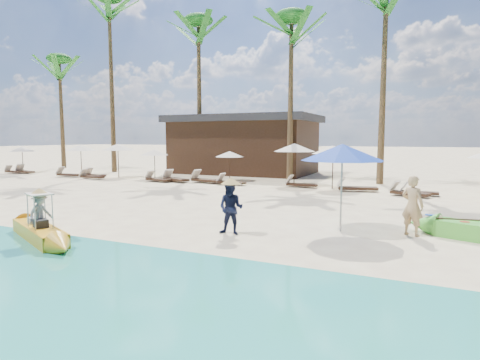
% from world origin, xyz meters
% --- Properties ---
extents(ground, '(240.00, 240.00, 0.00)m').
position_xyz_m(ground, '(0.00, 0.00, 0.00)').
color(ground, '#FFEEBC').
rests_on(ground, ground).
extents(wet_sand_strip, '(240.00, 4.50, 0.01)m').
position_xyz_m(wet_sand_strip, '(0.00, -5.00, 0.00)').
color(wet_sand_strip, tan).
rests_on(wet_sand_strip, ground).
extents(yellow_canoe, '(4.47, 2.26, 1.24)m').
position_xyz_m(yellow_canoe, '(-4.63, -3.12, 0.20)').
color(yellow_canoe, '#F7AA1F').
rests_on(yellow_canoe, ground).
extents(tourist, '(0.71, 0.60, 1.64)m').
position_xyz_m(tourist, '(4.18, 1.43, 0.82)').
color(tourist, tan).
rests_on(tourist, ground).
extents(vendor_green, '(0.75, 0.61, 1.45)m').
position_xyz_m(vendor_green, '(-0.34, -0.51, 0.73)').
color(vendor_green, '#131835').
rests_on(vendor_green, ground).
extents(vendor_yellow, '(0.45, 0.72, 1.06)m').
position_xyz_m(vendor_yellow, '(-4.52, -3.14, 0.71)').
color(vendor_yellow, gray).
rests_on(vendor_yellow, ground).
extents(blue_umbrella, '(2.30, 2.30, 2.48)m').
position_xyz_m(blue_umbrella, '(2.33, 1.15, 2.24)').
color(blue_umbrella, '#99999E').
rests_on(blue_umbrella, ground).
extents(resort_parasol_0, '(1.93, 1.93, 1.99)m').
position_xyz_m(resort_parasol_0, '(-23.65, 10.76, 1.79)').
color(resort_parasol_0, '#351F15').
rests_on(resort_parasol_0, ground).
extents(lounger_0_left, '(1.62, 0.50, 0.55)m').
position_xyz_m(lounger_0_left, '(-23.50, 9.84, 0.18)').
color(lounger_0_left, '#351F15').
rests_on(lounger_0_left, ground).
extents(lounger_0_right, '(1.85, 0.85, 0.60)m').
position_xyz_m(lounger_0_right, '(-22.67, 10.10, 0.20)').
color(lounger_0_right, '#351F15').
rests_on(lounger_0_right, ground).
extents(resort_parasol_1, '(2.09, 2.09, 2.15)m').
position_xyz_m(resort_parasol_1, '(-17.90, 11.05, 1.94)').
color(resort_parasol_1, '#351F15').
rests_on(resort_parasol_1, ground).
extents(lounger_1_left, '(1.82, 0.75, 0.60)m').
position_xyz_m(lounger_1_left, '(-17.65, 9.58, 0.20)').
color(lounger_1_left, '#351F15').
rests_on(lounger_1_left, ground).
extents(lounger_1_right, '(1.69, 0.71, 0.56)m').
position_xyz_m(lounger_1_right, '(-15.74, 10.07, 0.19)').
color(lounger_1_right, '#351F15').
rests_on(lounger_1_right, ground).
extents(resort_parasol_2, '(2.19, 2.19, 2.26)m').
position_xyz_m(resort_parasol_2, '(-14.31, 10.85, 2.04)').
color(resort_parasol_2, '#351F15').
rests_on(resort_parasol_2, ground).
extents(lounger_2_left, '(1.69, 0.63, 0.56)m').
position_xyz_m(lounger_2_left, '(-15.18, 9.18, 0.19)').
color(lounger_2_left, '#351F15').
rests_on(lounger_2_left, ground).
extents(resort_parasol_3, '(1.84, 1.84, 1.90)m').
position_xyz_m(resort_parasol_3, '(-11.61, 11.24, 1.71)').
color(resort_parasol_3, '#351F15').
rests_on(resort_parasol_3, ground).
extents(lounger_3_left, '(1.79, 0.75, 0.59)m').
position_xyz_m(lounger_3_left, '(-10.21, 9.55, 0.20)').
color(lounger_3_left, '#351F15').
rests_on(lounger_3_left, ground).
extents(lounger_3_right, '(1.99, 1.15, 0.65)m').
position_xyz_m(lounger_3_right, '(-9.21, 9.95, 0.22)').
color(lounger_3_right, '#351F15').
rests_on(lounger_3_right, ground).
extents(resort_parasol_4, '(1.78, 1.78, 1.83)m').
position_xyz_m(resort_parasol_4, '(-6.45, 11.86, 1.65)').
color(resort_parasol_4, '#351F15').
rests_on(resort_parasol_4, ground).
extents(lounger_4_left, '(2.07, 0.96, 0.67)m').
position_xyz_m(lounger_4_left, '(-7.31, 10.25, 0.23)').
color(lounger_4_left, '#351F15').
rests_on(lounger_4_left, ground).
extents(lounger_4_right, '(1.72, 0.62, 0.57)m').
position_xyz_m(lounger_4_right, '(-5.51, 9.96, 0.19)').
color(lounger_4_right, '#351F15').
rests_on(lounger_4_right, ground).
extents(resort_parasol_5, '(2.27, 2.27, 2.34)m').
position_xyz_m(resort_parasol_5, '(-2.16, 11.33, 2.11)').
color(resort_parasol_5, '#351F15').
rests_on(resort_parasol_5, ground).
extents(lounger_5_left, '(1.71, 0.58, 0.57)m').
position_xyz_m(lounger_5_left, '(-1.61, 10.54, 0.19)').
color(lounger_5_left, '#351F15').
rests_on(lounger_5_left, ground).
extents(resort_parasol_6, '(2.20, 2.20, 2.26)m').
position_xyz_m(resort_parasol_6, '(0.11, 10.67, 2.04)').
color(resort_parasol_6, '#351F15').
rests_on(resort_parasol_6, ground).
extents(lounger_6_left, '(2.06, 1.13, 0.67)m').
position_xyz_m(lounger_6_left, '(1.36, 10.01, 0.22)').
color(lounger_6_left, '#351F15').
rests_on(lounger_6_left, ground).
extents(lounger_6_right, '(1.65, 0.53, 0.56)m').
position_xyz_m(lounger_6_right, '(4.20, 9.80, 0.19)').
color(lounger_6_right, '#351F15').
rests_on(lounger_6_right, ground).
extents(lounger_7_left, '(1.83, 1.10, 0.59)m').
position_xyz_m(lounger_7_left, '(3.79, 9.32, 0.20)').
color(lounger_7_left, '#351F15').
rests_on(lounger_7_left, ground).
extents(palm_0, '(2.08, 2.08, 9.90)m').
position_xyz_m(palm_0, '(-24.62, 15.48, 8.11)').
color(palm_0, brown).
rests_on(palm_0, ground).
extents(palm_1, '(2.08, 2.08, 13.60)m').
position_xyz_m(palm_1, '(-17.59, 14.06, 10.82)').
color(palm_1, brown).
rests_on(palm_1, ground).
extents(palm_2, '(2.08, 2.08, 11.33)m').
position_xyz_m(palm_2, '(-10.45, 15.08, 9.18)').
color(palm_2, brown).
rests_on(palm_2, ground).
extents(palm_3, '(2.08, 2.08, 10.52)m').
position_xyz_m(palm_3, '(-3.36, 14.27, 8.58)').
color(palm_3, brown).
rests_on(palm_3, ground).
extents(palm_4, '(2.08, 2.08, 11.70)m').
position_xyz_m(palm_4, '(2.15, 14.01, 9.45)').
color(palm_4, brown).
rests_on(palm_4, ground).
extents(pavilion_west, '(10.80, 6.60, 4.30)m').
position_xyz_m(pavilion_west, '(-8.00, 17.50, 2.19)').
color(pavilion_west, '#351F15').
rests_on(pavilion_west, ground).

